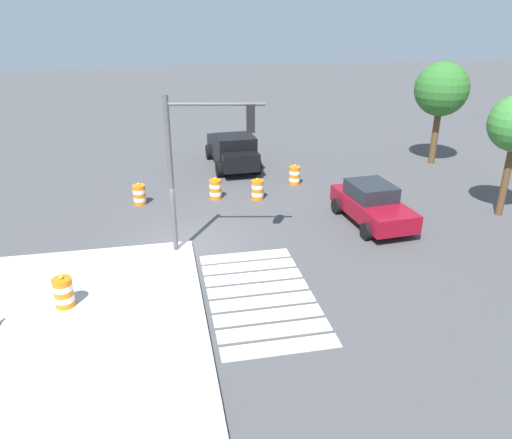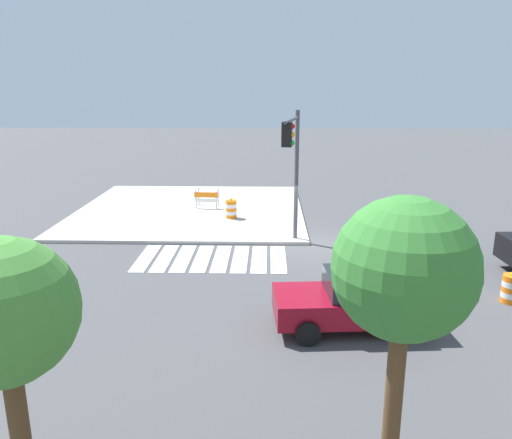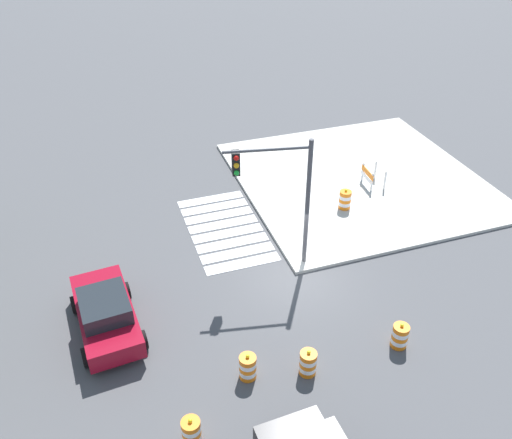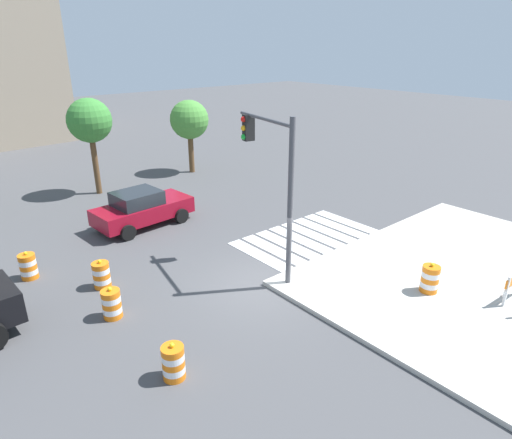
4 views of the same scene
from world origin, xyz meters
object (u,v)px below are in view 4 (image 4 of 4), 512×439
object	(u,v)px
traffic_barrel_median_far	(112,304)
traffic_barrel_on_sidewalk	(430,279)
traffic_barrel_crosswalk_end	(173,362)
traffic_light_pole	(271,166)
street_tree_streetside_far	(189,120)
sports_car	(142,208)
traffic_barrel_near_corner	(28,266)
street_tree_streetside_mid	(90,121)
traffic_barrel_median_near	(101,275)

from	to	relation	value
traffic_barrel_median_far	traffic_barrel_on_sidewalk	world-z (taller)	traffic_barrel_on_sidewalk
traffic_barrel_crosswalk_end	traffic_barrel_on_sidewalk	world-z (taller)	traffic_barrel_on_sidewalk
traffic_barrel_median_far	traffic_light_pole	bearing A→B (deg)	-10.14
street_tree_streetside_far	traffic_light_pole	bearing A→B (deg)	-111.30
sports_car	traffic_barrel_on_sidewalk	bearing A→B (deg)	-69.46
traffic_barrel_near_corner	street_tree_streetside_far	xyz separation A→B (m)	(11.72, 7.85, 2.79)
traffic_barrel_near_corner	street_tree_streetside_far	size ratio (longest dim) A/B	0.23
traffic_barrel_crosswalk_end	street_tree_streetside_mid	size ratio (longest dim) A/B	0.20
street_tree_streetside_mid	street_tree_streetside_far	world-z (taller)	street_tree_streetside_mid
sports_car	street_tree_streetside_far	world-z (taller)	street_tree_streetside_far
traffic_barrel_near_corner	street_tree_streetside_mid	world-z (taller)	street_tree_streetside_mid
traffic_barrel_crosswalk_end	traffic_barrel_median_near	size ratio (longest dim) A/B	1.00
traffic_barrel_median_far	traffic_light_pole	size ratio (longest dim) A/B	0.19
traffic_barrel_median_far	street_tree_streetside_mid	world-z (taller)	street_tree_streetside_mid
traffic_barrel_median_near	street_tree_streetside_far	size ratio (longest dim) A/B	0.23
sports_car	traffic_light_pole	size ratio (longest dim) A/B	0.81
traffic_barrel_median_near	traffic_light_pole	distance (m)	6.71
traffic_barrel_near_corner	traffic_barrel_median_near	xyz separation A→B (m)	(1.69, -2.23, 0.00)
traffic_barrel_crosswalk_end	traffic_light_pole	world-z (taller)	traffic_light_pole
traffic_light_pole	traffic_barrel_on_sidewalk	bearing A→B (deg)	-57.61
traffic_barrel_crosswalk_end	traffic_barrel_median_far	distance (m)	3.43
traffic_barrel_median_far	traffic_light_pole	xyz separation A→B (m)	(5.45, -0.97, 3.46)
sports_car	traffic_barrel_crosswalk_end	xyz separation A→B (m)	(-3.96, -9.37, -0.36)
traffic_barrel_near_corner	traffic_light_pole	xyz separation A→B (m)	(6.67, -5.10, 3.46)
street_tree_streetside_far	street_tree_streetside_mid	bearing A→B (deg)	-177.11
traffic_barrel_median_far	traffic_barrel_on_sidewalk	xyz separation A→B (m)	(8.30, -5.47, 0.15)
sports_car	traffic_barrel_median_near	world-z (taller)	sports_car
traffic_light_pole	street_tree_streetside_mid	bearing A→B (deg)	95.08
traffic_barrel_median_near	traffic_barrel_median_far	size ratio (longest dim) A/B	1.00
traffic_barrel_on_sidewalk	sports_car	bearing A→B (deg)	110.54
traffic_barrel_near_corner	sports_car	bearing A→B (deg)	19.02
traffic_barrel_near_corner	traffic_barrel_median_near	size ratio (longest dim) A/B	1.00
street_tree_streetside_mid	street_tree_streetside_far	size ratio (longest dim) A/B	1.14
sports_car	traffic_barrel_median_far	world-z (taller)	sports_car
sports_car	traffic_barrel_median_far	bearing A→B (deg)	-124.17
traffic_light_pole	street_tree_streetside_far	size ratio (longest dim) A/B	1.24
traffic_barrel_median_far	traffic_barrel_crosswalk_end	bearing A→B (deg)	-88.87
sports_car	traffic_barrel_near_corner	size ratio (longest dim) A/B	4.35
traffic_barrel_median_near	traffic_barrel_on_sidewalk	distance (m)	10.75
sports_car	street_tree_streetside_far	size ratio (longest dim) A/B	1.00
traffic_barrel_near_corner	traffic_barrel_median_far	world-z (taller)	same
traffic_barrel_median_near	traffic_light_pole	bearing A→B (deg)	-29.92
traffic_barrel_on_sidewalk	street_tree_streetside_far	size ratio (longest dim) A/B	0.23
traffic_barrel_median_near	traffic_barrel_median_far	distance (m)	1.95
street_tree_streetside_mid	traffic_barrel_near_corner	bearing A→B (deg)	-126.34
traffic_barrel_median_far	street_tree_streetside_far	size ratio (longest dim) A/B	0.23
traffic_light_pole	street_tree_streetside_far	distance (m)	13.92
sports_car	traffic_light_pole	xyz separation A→B (m)	(1.42, -6.91, 3.10)
sports_car	street_tree_streetside_mid	xyz separation A→B (m)	(0.30, 5.73, 3.05)
traffic_barrel_crosswalk_end	sports_car	bearing A→B (deg)	67.08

